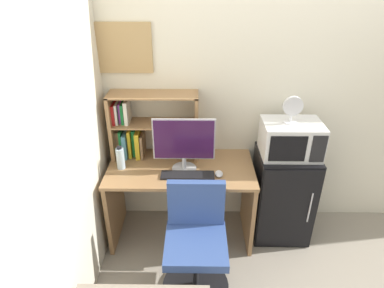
{
  "coord_description": "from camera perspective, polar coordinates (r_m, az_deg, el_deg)",
  "views": [
    {
      "loc": [
        -0.77,
        -2.84,
        2.34
      ],
      "look_at": [
        -0.8,
        -0.36,
        1.02
      ],
      "focal_mm": 31.17,
      "sensor_mm": 36.0,
      "label": 1
    }
  ],
  "objects": [
    {
      "name": "monitor",
      "position": [
        2.8,
        -1.39,
        0.23
      ],
      "size": [
        0.53,
        0.21,
        0.48
      ],
      "color": "#B7B7BC",
      "rests_on": "desk"
    },
    {
      "name": "computer_mouse",
      "position": [
        2.84,
        4.63,
        -5.09
      ],
      "size": [
        0.07,
        0.1,
        0.03
      ],
      "primitive_type": "ellipsoid",
      "color": "silver",
      "rests_on": "desk"
    },
    {
      "name": "wall_left",
      "position": [
        1.83,
        -27.64,
        -10.47
      ],
      "size": [
        0.04,
        4.4,
        2.6
      ],
      "primitive_type": "cube",
      "color": "silver",
      "rests_on": "ground_plane"
    },
    {
      "name": "wall_back",
      "position": [
        3.26,
        21.96,
        7.42
      ],
      "size": [
        6.4,
        0.04,
        2.6
      ],
      "primitive_type": "cube",
      "color": "silver",
      "rests_on": "ground_plane"
    },
    {
      "name": "hutch_bookshelf",
      "position": [
        3.04,
        -8.65,
        2.92
      ],
      "size": [
        0.79,
        0.26,
        0.61
      ],
      "color": "#997047",
      "rests_on": "desk"
    },
    {
      "name": "microwave",
      "position": [
        2.98,
        16.56,
        0.85
      ],
      "size": [
        0.5,
        0.37,
        0.3
      ],
      "color": "silver",
      "rests_on": "mini_fridge"
    },
    {
      "name": "desk_fan",
      "position": [
        2.86,
        16.81,
        5.8
      ],
      "size": [
        0.16,
        0.11,
        0.24
      ],
      "color": "silver",
      "rests_on": "microwave"
    },
    {
      "name": "desk",
      "position": [
        3.09,
        -1.86,
        -7.63
      ],
      "size": [
        1.29,
        0.66,
        0.77
      ],
      "color": "#997047",
      "rests_on": "ground_plane"
    },
    {
      "name": "water_bottle",
      "position": [
        2.96,
        -12.15,
        -2.39
      ],
      "size": [
        0.07,
        0.07,
        0.22
      ],
      "color": "silver",
      "rests_on": "desk"
    },
    {
      "name": "mini_fridge",
      "position": [
        3.28,
        15.17,
        -8.39
      ],
      "size": [
        0.52,
        0.49,
        0.88
      ],
      "color": "black",
      "rests_on": "ground_plane"
    },
    {
      "name": "keyboard",
      "position": [
        2.83,
        -0.76,
        -5.38
      ],
      "size": [
        0.45,
        0.12,
        0.02
      ],
      "primitive_type": "cube",
      "color": "black",
      "rests_on": "desk"
    },
    {
      "name": "wall_corkboard",
      "position": [
        2.96,
        -12.44,
        15.73
      ],
      "size": [
        0.56,
        0.02,
        0.42
      ],
      "primitive_type": "cube",
      "color": "tan"
    },
    {
      "name": "desk_chair",
      "position": [
        2.74,
        0.66,
        -17.19
      ],
      "size": [
        0.54,
        0.54,
        0.91
      ],
      "color": "black",
      "rests_on": "ground_plane"
    }
  ]
}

